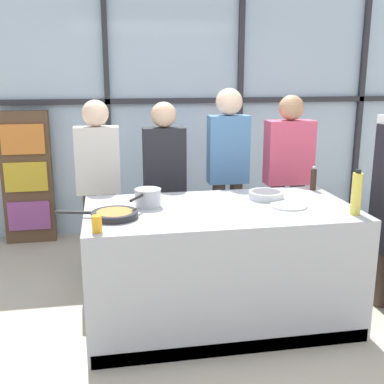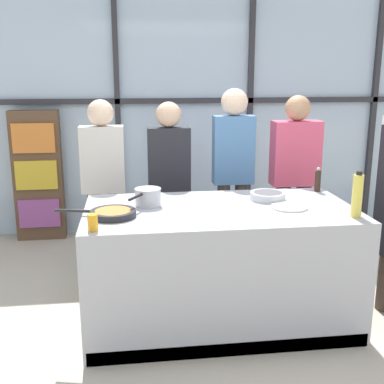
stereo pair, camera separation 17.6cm
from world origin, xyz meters
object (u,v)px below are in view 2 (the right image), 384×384
object	(u,v)px
spectator_center_right	(233,167)
spectator_far_right	(294,173)
white_plate	(289,207)
spectator_center_left	(169,177)
frying_pan	(112,213)
mixing_bowl	(268,196)
oil_bottle	(357,195)
saucepan	(148,197)
pepper_grinder	(318,180)
juice_glass_near	(93,223)
spectator_far_left	(103,177)

from	to	relation	value
spectator_center_right	spectator_far_right	world-z (taller)	spectator_center_right
white_plate	spectator_center_left	bearing A→B (deg)	128.57
spectator_center_right	frying_pan	world-z (taller)	spectator_center_right
spectator_far_right	white_plate	size ratio (longest dim) A/B	6.17
mixing_bowl	oil_bottle	world-z (taller)	oil_bottle
spectator_center_right	oil_bottle	bearing A→B (deg)	114.83
saucepan	mixing_bowl	bearing A→B (deg)	3.58
spectator_center_right	pepper_grinder	xyz separation A→B (m)	(0.60, -0.55, -0.02)
saucepan	spectator_center_right	bearing A→B (deg)	44.81
white_plate	spectator_center_right	bearing A→B (deg)	101.72
spectator_center_left	pepper_grinder	world-z (taller)	spectator_center_left
mixing_bowl	juice_glass_near	xyz separation A→B (m)	(-1.29, -0.59, 0.02)
spectator_far_left	pepper_grinder	distance (m)	1.86
white_plate	mixing_bowl	xyz separation A→B (m)	(-0.09, 0.25, 0.02)
oil_bottle	mixing_bowl	bearing A→B (deg)	132.20
mixing_bowl	oil_bottle	bearing A→B (deg)	-47.80
juice_glass_near	spectator_far_right	bearing A→B (deg)	37.25
pepper_grinder	mixing_bowl	bearing A→B (deg)	-157.09
spectator_center_right	mixing_bowl	world-z (taller)	spectator_center_right
oil_bottle	pepper_grinder	distance (m)	0.73
spectator_far_left	spectator_center_left	xyz separation A→B (m)	(0.59, -0.00, -0.01)
spectator_far_left	mixing_bowl	size ratio (longest dim) A/B	5.98
spectator_center_left	juice_glass_near	size ratio (longest dim) A/B	15.08
spectator_far_right	white_plate	distance (m)	1.07
frying_pan	pepper_grinder	size ratio (longest dim) A/B	2.75
saucepan	juice_glass_near	distance (m)	0.65
spectator_center_right	saucepan	distance (m)	1.15
frying_pan	saucepan	bearing A→B (deg)	43.96
frying_pan	juice_glass_near	size ratio (longest dim) A/B	5.25
spectator_center_left	frying_pan	bearing A→B (deg)	65.55
spectator_far_left	juice_glass_near	distance (m)	1.34
frying_pan	juice_glass_near	bearing A→B (deg)	-110.56
mixing_bowl	oil_bottle	size ratio (longest dim) A/B	0.86
spectator_center_left	pepper_grinder	distance (m)	1.31
saucepan	pepper_grinder	distance (m)	1.44
white_plate	juice_glass_near	size ratio (longest dim) A/B	2.52
white_plate	pepper_grinder	distance (m)	0.60
saucepan	white_plate	size ratio (longest dim) A/B	1.22
spectator_center_left	saucepan	world-z (taller)	spectator_center_left
spectator_far_left	mixing_bowl	xyz separation A→B (m)	(1.30, -0.75, -0.02)
frying_pan	pepper_grinder	world-z (taller)	pepper_grinder
oil_bottle	juice_glass_near	bearing A→B (deg)	-177.63
spectator_center_left	saucepan	size ratio (longest dim) A/B	4.89
spectator_far_right	oil_bottle	bearing A→B (deg)	89.92
spectator_far_left	spectator_center_left	bearing A→B (deg)	180.00
spectator_center_right	spectator_far_right	bearing A→B (deg)	-180.00
juice_glass_near	white_plate	bearing A→B (deg)	13.97
spectator_far_left	oil_bottle	distance (m)	2.18
spectator_far_left	spectator_center_right	bearing A→B (deg)	-180.00
oil_bottle	juice_glass_near	xyz separation A→B (m)	(-1.77, -0.07, -0.10)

